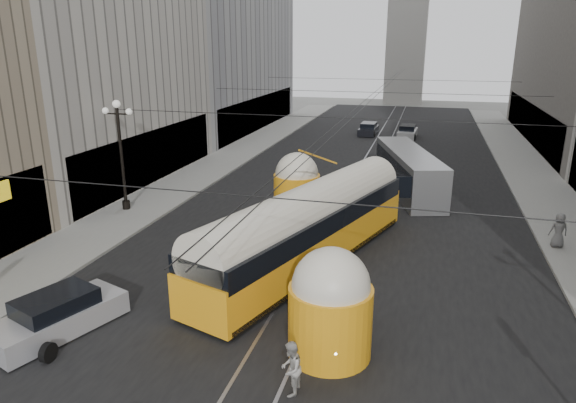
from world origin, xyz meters
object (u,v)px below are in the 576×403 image
Objects in this scene: sedan_silver at (57,315)px; pedestrian_sidewalk_right at (559,230)px; pedestrian_crossing_b at (291,369)px; city_bus at (408,169)px; streetcar at (309,226)px.

pedestrian_sidewalk_right is at bearing 34.74° from sedan_silver.
pedestrian_sidewalk_right is (9.64, 13.64, 0.18)m from pedestrian_crossing_b.
city_bus is at bearing 63.07° from sedan_silver.
streetcar is 12.19m from pedestrian_sidewalk_right.
pedestrian_crossing_b is at bearing -80.04° from streetcar.
sedan_silver is (-10.75, -21.16, -0.85)m from city_bus.
pedestrian_crossing_b is (1.56, -8.90, -0.98)m from streetcar.
pedestrian_sidewalk_right is (7.46, -8.54, -0.50)m from city_bus.
city_bus is 22.29m from pedestrian_crossing_b.
sedan_silver is 2.89× the size of pedestrian_sidewalk_right.
streetcar is 3.27× the size of sedan_silver.
city_bus is 11.34m from pedestrian_sidewalk_right.
streetcar is at bearing 48.40° from sedan_silver.
city_bus is (3.75, 13.28, -0.30)m from streetcar.
sedan_silver is (-7.00, -7.88, -1.15)m from streetcar.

